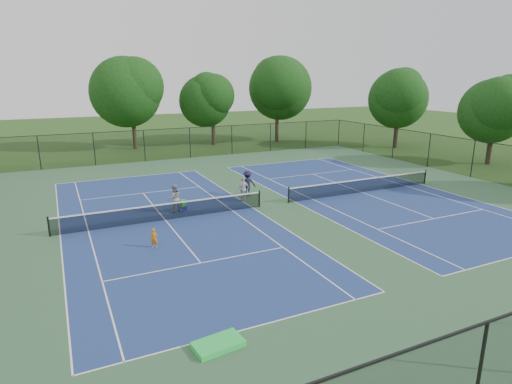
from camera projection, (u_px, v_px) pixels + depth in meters
name	position (u px, v px, depth m)	size (l,w,h in m)	color
ground	(274.00, 205.00, 27.21)	(140.00, 140.00, 0.00)	#234716
court_pad	(274.00, 205.00, 27.21)	(36.00, 36.00, 0.01)	#335B38
tennis_court_left	(165.00, 219.00, 24.29)	(12.00, 23.83, 1.07)	navy
tennis_court_right	(362.00, 191.00, 30.08)	(12.00, 23.83, 1.07)	navy
perimeter_fence	(274.00, 180.00, 26.79)	(36.08, 36.08, 3.02)	black
tree_back_b	(131.00, 89.00, 46.48)	(7.60, 7.60, 10.03)	#2D2116
tree_back_c	(212.00, 98.00, 49.63)	(6.00, 6.00, 8.40)	#2D2116
tree_back_d	(277.00, 85.00, 51.72)	(7.80, 7.80, 10.37)	#2D2116
tree_side_e	(399.00, 96.00, 47.41)	(6.60, 6.60, 8.87)	#2D2116
tree_side_f	(495.00, 107.00, 38.39)	(5.80, 5.80, 8.12)	#2D2116
child_player	(154.00, 238.00, 20.32)	(0.35, 0.23, 0.95)	orange
instructor	(174.00, 198.00, 25.56)	(0.84, 0.66, 1.73)	gray
bystander_a	(243.00, 189.00, 27.87)	(0.94, 0.39, 1.61)	silver
bystander_b	(247.00, 183.00, 29.15)	(1.12, 0.64, 1.73)	#191733
ball_crate	(183.00, 208.00, 26.04)	(0.40, 0.28, 0.29)	navy
ball_hopper	(183.00, 203.00, 25.95)	(0.34, 0.26, 0.38)	green
green_tarp	(218.00, 344.00, 12.92)	(1.50, 0.86, 0.18)	#1CC454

